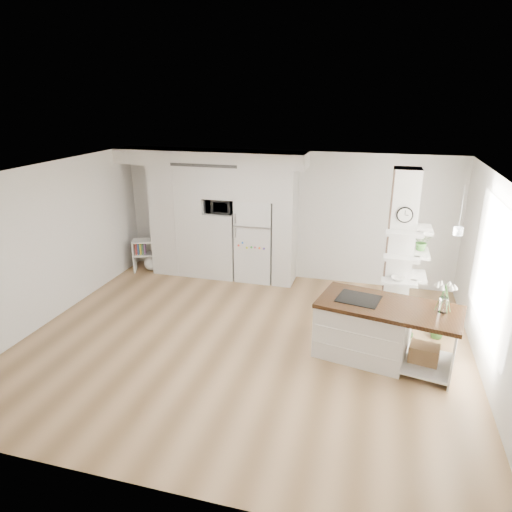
{
  "coord_description": "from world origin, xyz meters",
  "views": [
    {
      "loc": [
        1.89,
        -6.15,
        3.75
      ],
      "look_at": [
        -0.04,
        0.9,
        1.16
      ],
      "focal_mm": 32.0,
      "sensor_mm": 36.0,
      "label": 1
    }
  ],
  "objects_px": {
    "kitchen_island": "(371,328)",
    "bookshelf": "(149,257)",
    "refrigerator": "(256,240)",
    "floor_plant_a": "(408,331)"
  },
  "relations": [
    {
      "from": "kitchen_island",
      "to": "bookshelf",
      "type": "height_order",
      "value": "kitchen_island"
    },
    {
      "from": "refrigerator",
      "to": "bookshelf",
      "type": "xyz_separation_m",
      "value": [
        -2.45,
        -0.17,
        -0.56
      ]
    },
    {
      "from": "kitchen_island",
      "to": "bookshelf",
      "type": "relative_size",
      "value": 3.0
    },
    {
      "from": "refrigerator",
      "to": "bookshelf",
      "type": "bearing_deg",
      "value": -175.94
    },
    {
      "from": "refrigerator",
      "to": "kitchen_island",
      "type": "height_order",
      "value": "refrigerator"
    },
    {
      "from": "kitchen_island",
      "to": "refrigerator",
      "type": "bearing_deg",
      "value": 145.85
    },
    {
      "from": "kitchen_island",
      "to": "bookshelf",
      "type": "bearing_deg",
      "value": 165.94
    },
    {
      "from": "kitchen_island",
      "to": "floor_plant_a",
      "type": "relative_size",
      "value": 4.04
    },
    {
      "from": "bookshelf",
      "to": "refrigerator",
      "type": "bearing_deg",
      "value": -16.9
    },
    {
      "from": "bookshelf",
      "to": "floor_plant_a",
      "type": "height_order",
      "value": "bookshelf"
    }
  ]
}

